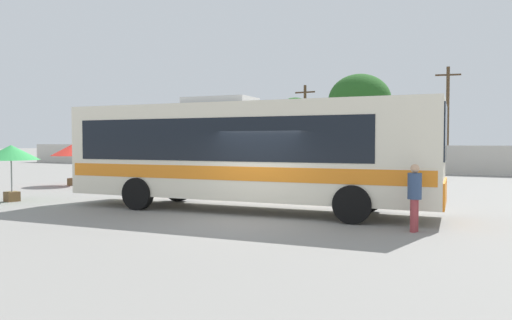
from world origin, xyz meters
name	(u,v)px	position (x,y,z in m)	size (l,w,h in m)	color
ground_plane	(356,190)	(0.00, 10.00, 0.00)	(300.00, 300.00, 0.00)	gray
perimeter_wall	(413,159)	(0.00, 23.50, 0.98)	(80.00, 0.30, 1.96)	beige
coach_bus_cream_orange	(242,150)	(-1.25, 1.85, 1.93)	(12.06, 3.78, 3.62)	silver
attendant_by_bus_door	(415,194)	(4.33, 0.63, 0.93)	(0.38, 0.38, 1.65)	#99383D
vendor_umbrella_near_gate_red	(73,151)	(-13.20, 5.43, 1.76)	(2.17, 2.17, 2.10)	gray
vendor_umbrella_secondary_green	(11,154)	(-9.81, -0.26, 1.75)	(1.98, 1.98, 2.07)	gray
parked_car_leftmost_black	(221,160)	(-14.18, 20.65, 0.77)	(4.42, 2.30, 1.45)	black
parked_car_second_grey	(282,162)	(-8.45, 19.82, 0.77)	(4.71, 2.22, 1.43)	slate
parked_car_third_grey	(376,163)	(-1.87, 20.64, 0.80)	(4.22, 2.25, 1.52)	slate
utility_pole_near	(305,124)	(-9.58, 26.71, 3.69)	(1.80, 0.24, 7.03)	#4C3823
utility_pole_far	(448,117)	(1.81, 26.83, 4.06)	(1.78, 0.55, 7.76)	#4C3823
roadside_tree_left	(295,114)	(-11.21, 28.32, 4.74)	(3.33, 3.33, 6.19)	brown
roadside_tree_midleft	(359,101)	(-4.58, 25.85, 5.45)	(4.88, 4.88, 7.54)	brown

